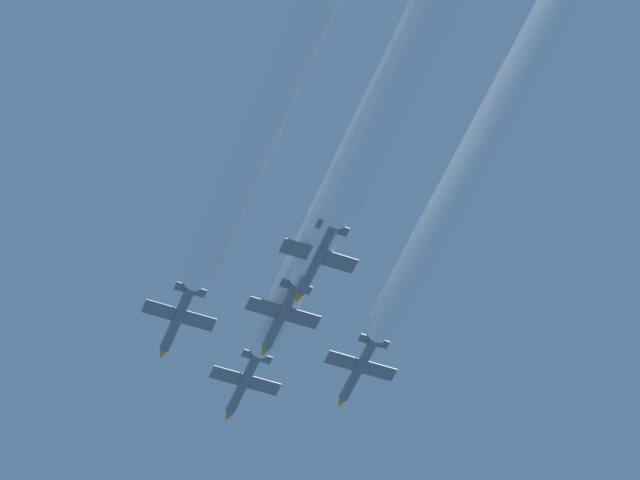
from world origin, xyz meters
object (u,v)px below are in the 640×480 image
at_px(jet_left_wingman, 177,320).
at_px(jet_high_trail, 316,261).
at_px(jet_slot, 281,317).
at_px(jet_lead, 243,385).
at_px(jet_right_wingman, 358,370).

xyz_separation_m(jet_left_wingman, jet_high_trail, (10.48, -16.52, -3.65)).
bearing_deg(jet_slot, jet_lead, 88.15).
bearing_deg(jet_right_wingman, jet_lead, 143.74).
relative_size(jet_lead, jet_high_trail, 1.00).
bearing_deg(jet_right_wingman, jet_high_trail, -124.98).
bearing_deg(jet_slot, jet_right_wingman, 27.30).
distance_m(jet_left_wingman, jet_high_trail, 19.90).
distance_m(jet_right_wingman, jet_high_trail, 20.24).
relative_size(jet_left_wingman, jet_right_wingman, 1.00).
distance_m(jet_lead, jet_left_wingman, 13.43).
distance_m(jet_lead, jet_right_wingman, 14.00).
bearing_deg(jet_high_trail, jet_right_wingman, 55.02).
relative_size(jet_right_wingman, jet_slot, 1.00).
relative_size(jet_left_wingman, jet_high_trail, 1.00).
height_order(jet_lead, jet_right_wingman, jet_lead).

